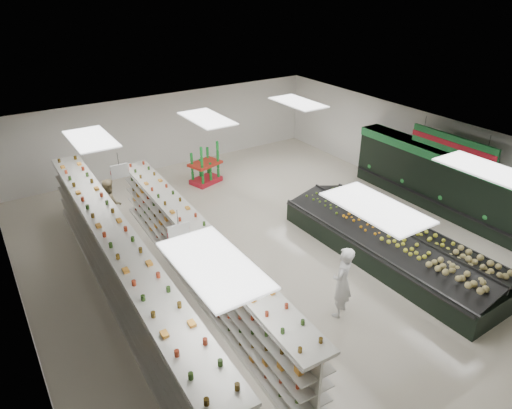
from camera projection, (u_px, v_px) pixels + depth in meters
floor at (270, 247)px, 14.38m from camera, size 16.00×16.00×0.00m
ceiling at (272, 151)px, 12.92m from camera, size 14.00×16.00×0.02m
wall_back at (166, 131)px, 19.63m from camera, size 14.00×0.02×3.20m
wall_left at (15, 278)px, 10.27m from camera, size 0.02×16.00×3.20m
wall_right at (425, 156)px, 17.02m from camera, size 0.02×16.00×3.20m
produce_wall_case at (450, 181)px, 15.84m from camera, size 0.93×8.00×2.20m
aisle_sign_near at (179, 232)px, 9.79m from camera, size 0.52×0.06×0.75m
aisle_sign_far at (120, 171)px, 12.78m from camera, size 0.52×0.06×0.75m
hortifruti_banner at (453, 144)px, 15.05m from camera, size 0.12×3.20×0.95m
gondola_left at (122, 272)px, 11.58m from camera, size 1.18×11.97×2.07m
gondola_center at (198, 259)px, 12.27m from camera, size 1.16×10.55×1.82m
produce_island at (392, 242)px, 13.70m from camera, size 2.73×7.19×1.07m
soda_endcap at (205, 165)px, 18.39m from camera, size 1.42×1.16×1.57m
shopper_main at (342, 282)px, 11.16m from camera, size 0.84×0.74×1.93m
shopper_background at (111, 203)px, 15.27m from camera, size 0.53×0.83×1.68m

